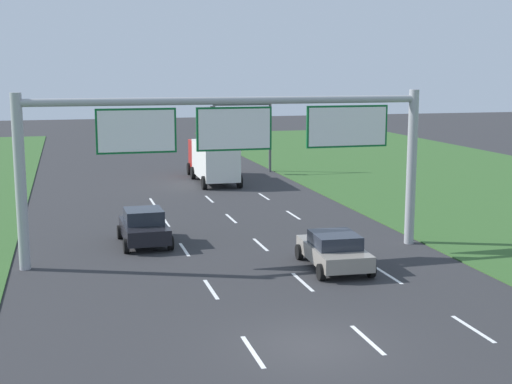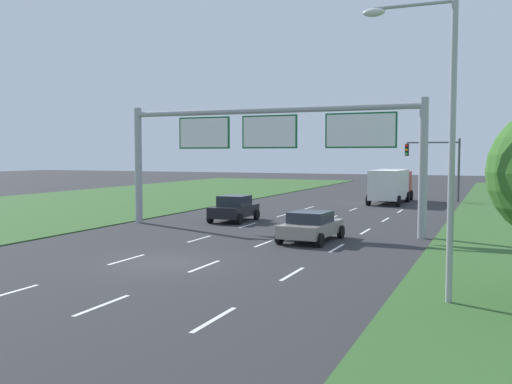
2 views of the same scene
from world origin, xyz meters
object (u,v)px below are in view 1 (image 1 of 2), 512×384
Objects in this scene: car_near_red at (334,250)px; sign_gantry at (236,140)px; traffic_light_mast at (246,123)px; car_lead_silver at (144,227)px; box_truck at (213,159)px.

sign_gantry reaches higher than car_near_red.
traffic_light_mast is at bearing 86.33° from car_near_red.
sign_gantry is (3.62, -2.97, 4.15)m from car_lead_silver.
sign_gantry is 24.87m from traffic_light_mast.
car_lead_silver is at bearing 140.57° from sign_gantry.
car_lead_silver is at bearing -115.59° from traffic_light_mast.
box_truck is 20.97m from sign_gantry.
car_near_red is 23.47m from box_truck.
traffic_light_mast reaches higher than car_near_red.
car_lead_silver is 6.26m from sign_gantry.
car_lead_silver is 0.23× the size of sign_gantry.
box_truck is at bearing 67.52° from car_lead_silver.
car_lead_silver is 0.71× the size of traffic_light_mast.
box_truck is at bearing -133.27° from traffic_light_mast.
sign_gantry is at bearing 140.75° from car_near_red.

